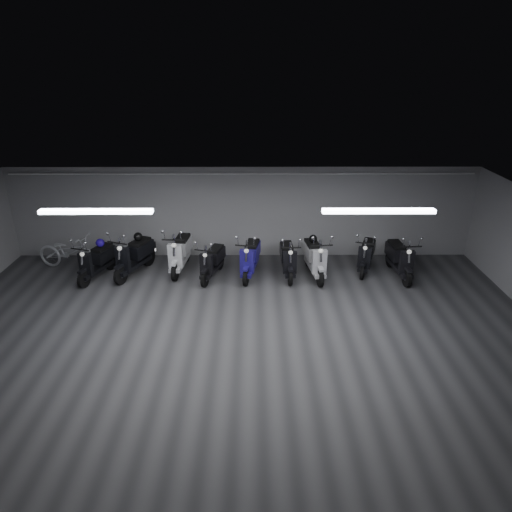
{
  "coord_description": "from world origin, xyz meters",
  "views": [
    {
      "loc": [
        0.35,
        -8.32,
        5.75
      ],
      "look_at": [
        0.4,
        2.5,
        1.05
      ],
      "focal_mm": 32.27,
      "sensor_mm": 36.0,
      "label": 1
    }
  ],
  "objects_px": {
    "scooter_2": "(180,247)",
    "scooter_5": "(288,253)",
    "scooter_1": "(133,250)",
    "bicycle": "(69,248)",
    "scooter_7": "(367,250)",
    "scooter_8": "(400,253)",
    "scooter_4": "(250,252)",
    "helmet_0": "(138,237)",
    "scooter_3": "(212,256)",
    "helmet_2": "(100,243)",
    "scooter_6": "(315,252)",
    "scooter_0": "(96,256)",
    "helmet_1": "(313,239)"
  },
  "relations": [
    {
      "from": "scooter_6",
      "to": "helmet_0",
      "type": "xyz_separation_m",
      "value": [
        -5.0,
        0.39,
        0.32
      ]
    },
    {
      "from": "bicycle",
      "to": "helmet_2",
      "type": "bearing_deg",
      "value": -95.88
    },
    {
      "from": "helmet_0",
      "to": "helmet_2",
      "type": "bearing_deg",
      "value": -166.11
    },
    {
      "from": "scooter_2",
      "to": "scooter_3",
      "type": "xyz_separation_m",
      "value": [
        0.96,
        -0.48,
        -0.1
      ]
    },
    {
      "from": "scooter_4",
      "to": "bicycle",
      "type": "relative_size",
      "value": 0.97
    },
    {
      "from": "scooter_0",
      "to": "helmet_2",
      "type": "height_order",
      "value": "scooter_0"
    },
    {
      "from": "scooter_2",
      "to": "scooter_4",
      "type": "distance_m",
      "value": 2.06
    },
    {
      "from": "scooter_7",
      "to": "helmet_1",
      "type": "relative_size",
      "value": 7.59
    },
    {
      "from": "scooter_8",
      "to": "scooter_2",
      "type": "bearing_deg",
      "value": 171.72
    },
    {
      "from": "scooter_1",
      "to": "helmet_0",
      "type": "xyz_separation_m",
      "value": [
        0.1,
        0.26,
        0.3
      ]
    },
    {
      "from": "scooter_7",
      "to": "helmet_0",
      "type": "height_order",
      "value": "scooter_7"
    },
    {
      "from": "scooter_1",
      "to": "scooter_3",
      "type": "relative_size",
      "value": 1.15
    },
    {
      "from": "helmet_1",
      "to": "scooter_4",
      "type": "bearing_deg",
      "value": -172.78
    },
    {
      "from": "scooter_2",
      "to": "scooter_8",
      "type": "relative_size",
      "value": 1.04
    },
    {
      "from": "bicycle",
      "to": "scooter_4",
      "type": "bearing_deg",
      "value": -81.26
    },
    {
      "from": "scooter_5",
      "to": "helmet_1",
      "type": "bearing_deg",
      "value": 16.37
    },
    {
      "from": "scooter_1",
      "to": "helmet_1",
      "type": "distance_m",
      "value": 5.08
    },
    {
      "from": "scooter_7",
      "to": "scooter_2",
      "type": "bearing_deg",
      "value": -159.89
    },
    {
      "from": "scooter_1",
      "to": "scooter_6",
      "type": "xyz_separation_m",
      "value": [
        5.11,
        -0.13,
        -0.02
      ]
    },
    {
      "from": "scooter_4",
      "to": "bicycle",
      "type": "xyz_separation_m",
      "value": [
        -5.28,
        0.48,
        -0.08
      ]
    },
    {
      "from": "scooter_3",
      "to": "scooter_6",
      "type": "height_order",
      "value": "scooter_6"
    },
    {
      "from": "scooter_4",
      "to": "scooter_8",
      "type": "distance_m",
      "value": 4.2
    },
    {
      "from": "scooter_1",
      "to": "bicycle",
      "type": "distance_m",
      "value": 2.03
    },
    {
      "from": "scooter_5",
      "to": "helmet_2",
      "type": "relative_size",
      "value": 7.62
    },
    {
      "from": "scooter_2",
      "to": "scooter_5",
      "type": "xyz_separation_m",
      "value": [
        3.09,
        -0.36,
        -0.07
      ]
    },
    {
      "from": "scooter_3",
      "to": "helmet_2",
      "type": "relative_size",
      "value": 7.27
    },
    {
      "from": "scooter_1",
      "to": "scooter_3",
      "type": "xyz_separation_m",
      "value": [
        2.23,
        -0.22,
        -0.1
      ]
    },
    {
      "from": "helmet_0",
      "to": "helmet_2",
      "type": "xyz_separation_m",
      "value": [
        -1.01,
        -0.25,
        -0.09
      ]
    },
    {
      "from": "scooter_1",
      "to": "scooter_2",
      "type": "xyz_separation_m",
      "value": [
        1.27,
        0.26,
        -0.0
      ]
    },
    {
      "from": "scooter_1",
      "to": "scooter_6",
      "type": "bearing_deg",
      "value": 20.2
    },
    {
      "from": "scooter_3",
      "to": "helmet_0",
      "type": "relative_size",
      "value": 6.98
    },
    {
      "from": "scooter_8",
      "to": "bicycle",
      "type": "distance_m",
      "value": 9.5
    },
    {
      "from": "scooter_7",
      "to": "bicycle",
      "type": "distance_m",
      "value": 8.64
    },
    {
      "from": "scooter_7",
      "to": "helmet_0",
      "type": "distance_m",
      "value": 6.56
    },
    {
      "from": "scooter_4",
      "to": "scooter_8",
      "type": "relative_size",
      "value": 1.0
    },
    {
      "from": "scooter_2",
      "to": "scooter_6",
      "type": "bearing_deg",
      "value": 0.04
    },
    {
      "from": "scooter_5",
      "to": "scooter_7",
      "type": "distance_m",
      "value": 2.31
    },
    {
      "from": "scooter_4",
      "to": "helmet_0",
      "type": "xyz_separation_m",
      "value": [
        -3.19,
        0.34,
        0.34
      ]
    },
    {
      "from": "scooter_2",
      "to": "helmet_2",
      "type": "height_order",
      "value": "scooter_2"
    },
    {
      "from": "scooter_7",
      "to": "scooter_8",
      "type": "xyz_separation_m",
      "value": [
        0.84,
        -0.38,
        0.05
      ]
    },
    {
      "from": "scooter_1",
      "to": "helmet_0",
      "type": "height_order",
      "value": "scooter_1"
    },
    {
      "from": "scooter_1",
      "to": "helmet_2",
      "type": "height_order",
      "value": "scooter_1"
    },
    {
      "from": "scooter_0",
      "to": "scooter_2",
      "type": "distance_m",
      "value": 2.31
    },
    {
      "from": "scooter_8",
      "to": "scooter_5",
      "type": "bearing_deg",
      "value": 174.45
    },
    {
      "from": "scooter_3",
      "to": "scooter_5",
      "type": "height_order",
      "value": "scooter_5"
    },
    {
      "from": "scooter_5",
      "to": "bicycle",
      "type": "relative_size",
      "value": 0.92
    },
    {
      "from": "scooter_1",
      "to": "scooter_7",
      "type": "xyz_separation_m",
      "value": [
        6.65,
        0.21,
        -0.08
      ]
    },
    {
      "from": "scooter_1",
      "to": "scooter_7",
      "type": "bearing_deg",
      "value": 23.44
    },
    {
      "from": "helmet_0",
      "to": "scooter_5",
      "type": "bearing_deg",
      "value": -4.88
    },
    {
      "from": "scooter_4",
      "to": "bicycle",
      "type": "distance_m",
      "value": 5.31
    }
  ]
}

